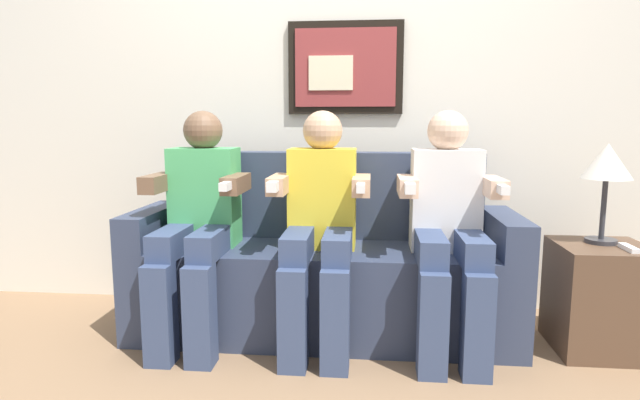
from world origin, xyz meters
The scene contains 9 objects.
ground_plane centered at (0.00, 0.00, 0.00)m, with size 5.58×5.58×0.00m, color #8C6B4C.
back_wall_assembly centered at (0.00, 0.76, 1.30)m, with size 4.29×0.10×2.60m.
couch centered at (0.00, 0.33, 0.31)m, with size 1.89×0.58×0.90m.
person_on_left centered at (-0.59, 0.16, 0.61)m, with size 0.46×0.56×1.11m.
person_in_middle centered at (0.00, 0.16, 0.61)m, with size 0.46×0.56×1.11m.
person_on_right centered at (0.59, 0.16, 0.61)m, with size 0.46×0.56×1.11m.
side_table_right centered at (1.29, 0.22, 0.25)m, with size 0.40×0.40×0.50m.
table_lamp centered at (1.30, 0.26, 0.86)m, with size 0.22×0.22×0.46m.
spare_remote_on_table centered at (1.36, 0.13, 0.51)m, with size 0.04×0.13×0.02m, color white.
Camera 1 is at (0.23, -2.21, 1.06)m, focal length 29.26 mm.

